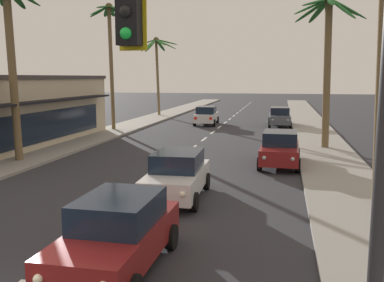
{
  "coord_description": "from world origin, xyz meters",
  "views": [
    {
      "loc": [
        5.3,
        -5.9,
        4.3
      ],
      "look_at": [
        2.39,
        8.0,
        2.2
      ],
      "focal_mm": 40.44,
      "sensor_mm": 36.0,
      "label": 1
    }
  ],
  "objects": [
    {
      "name": "lane_markings",
      "position": [
        0.41,
        20.62,
        0.0
      ],
      "size": [
        4.28,
        88.97,
        0.01
      ],
      "color": "silver",
      "rests_on": "ground"
    },
    {
      "name": "sedan_parked_mid_kerb",
      "position": [
        5.1,
        32.82,
        0.85
      ],
      "size": [
        2.05,
        4.49,
        1.68
      ],
      "color": "#4C515B",
      "rests_on": "ground"
    },
    {
      "name": "palm_left_third",
      "position": [
        -8.18,
        26.94,
        7.39
      ],
      "size": [
        3.26,
        3.44,
        10.04
      ],
      "color": "brown",
      "rests_on": "ground"
    },
    {
      "name": "sedan_third_in_queue",
      "position": [
        1.7,
        8.75,
        0.85
      ],
      "size": [
        2.06,
        4.49,
        1.68
      ],
      "color": "silver",
      "rests_on": "ground"
    },
    {
      "name": "sidewalk_right",
      "position": [
        7.8,
        20.0,
        0.07
      ],
      "size": [
        3.2,
        110.0,
        0.14
      ],
      "primitive_type": "cube",
      "color": "gray",
      "rests_on": "ground"
    },
    {
      "name": "sidewalk_left",
      "position": [
        -7.8,
        20.0,
        0.07
      ],
      "size": [
        3.2,
        110.0,
        0.14
      ],
      "primitive_type": "cube",
      "color": "gray",
      "rests_on": "ground"
    },
    {
      "name": "sedan_lead_at_stop_bar",
      "position": [
        1.78,
        2.81,
        0.85
      ],
      "size": [
        1.98,
        4.46,
        1.68
      ],
      "color": "maroon",
      "rests_on": "ground"
    },
    {
      "name": "sedan_oncoming_far",
      "position": [
        -1.44,
        32.78,
        0.85
      ],
      "size": [
        2.07,
        4.5,
        1.68
      ],
      "color": "silver",
      "rests_on": "ground"
    },
    {
      "name": "sedan_parked_nearest_kerb",
      "position": [
        5.25,
        15.39,
        0.85
      ],
      "size": [
        2.03,
        4.48,
        1.68
      ],
      "color": "maroon",
      "rests_on": "ground"
    },
    {
      "name": "traffic_signal_mast",
      "position": [
        3.18,
        0.15,
        4.72
      ],
      "size": [
        10.67,
        0.41,
        6.72
      ],
      "color": "#2D2D33",
      "rests_on": "ground"
    },
    {
      "name": "palm_right_third",
      "position": [
        7.76,
        20.81,
        6.27
      ],
      "size": [
        4.2,
        4.64,
        9.01
      ],
      "color": "brown",
      "rests_on": "ground"
    },
    {
      "name": "palm_left_second",
      "position": [
        -7.87,
        13.46,
        6.05
      ],
      "size": [
        3.39,
        3.17,
        8.9
      ],
      "color": "brown",
      "rests_on": "ground"
    },
    {
      "name": "palm_left_farthest",
      "position": [
        -8.31,
        40.36,
        6.68
      ],
      "size": [
        4.67,
        4.39,
        8.63
      ],
      "color": "brown",
      "rests_on": "ground"
    }
  ]
}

